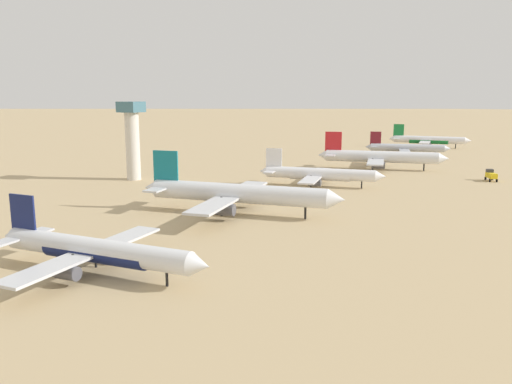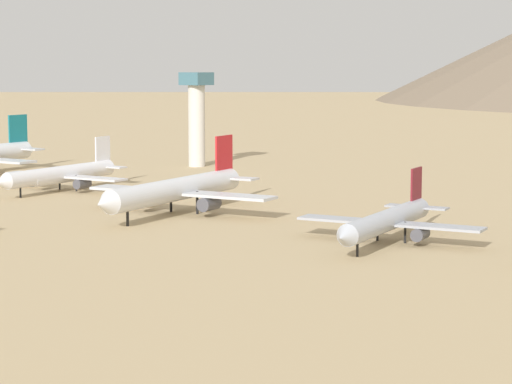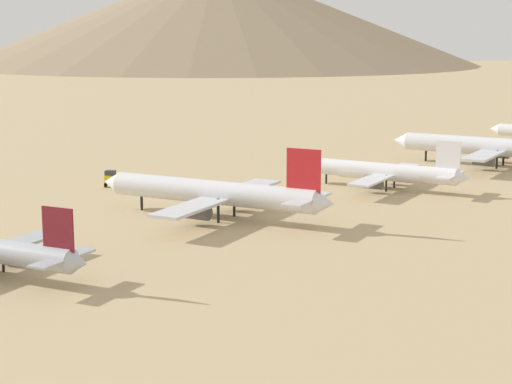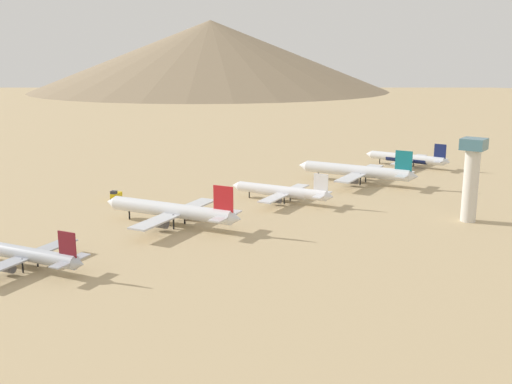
{
  "view_description": "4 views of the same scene",
  "coord_description": "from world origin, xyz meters",
  "views": [
    {
      "loc": [
        40.66,
        -182.76,
        29.68
      ],
      "look_at": [
        -11.25,
        -64.08,
        4.81
      ],
      "focal_mm": 36.19,
      "sensor_mm": 36.0,
      "label": 1
    },
    {
      "loc": [
        157.87,
        161.37,
        30.44
      ],
      "look_at": [
        -2.68,
        36.63,
        4.89
      ],
      "focal_mm": 73.99,
      "sensor_mm": 36.0,
      "label": 2
    },
    {
      "loc": [
        -96.31,
        145.8,
        35.34
      ],
      "look_at": [
        -0.22,
        15.36,
        4.54
      ],
      "focal_mm": 59.91,
      "sensor_mm": 36.0,
      "label": 3
    },
    {
      "loc": [
        -121.94,
        154.23,
        52.17
      ],
      "look_at": [
        -2.76,
        -12.83,
        5.24
      ],
      "focal_mm": 41.93,
      "sensor_mm": 36.0,
      "label": 4
    }
  ],
  "objects": [
    {
      "name": "desert_hill_0",
      "position": [
        474.98,
        -563.92,
        52.22
      ],
      "size": [
        537.86,
        537.86,
        104.45
      ],
      "primitive_type": "cone",
      "color": "#8C775B",
      "rests_on": "ground"
    },
    {
      "name": "parked_jet_2",
      "position": [
        -6.65,
        -23.74,
        3.95
      ],
      "size": [
        41.16,
        33.57,
        11.87
      ],
      "color": "white",
      "rests_on": "ground"
    },
    {
      "name": "parked_jet_3",
      "position": [
        4.3,
        22.33,
        4.89
      ],
      "size": [
        50.23,
        41.07,
        14.52
      ],
      "color": "silver",
      "rests_on": "ground"
    },
    {
      "name": "parked_jet_1",
      "position": [
        -14.31,
        -69.62,
        5.12
      ],
      "size": [
        52.77,
        42.98,
        15.21
      ],
      "color": "silver",
      "rests_on": "ground"
    },
    {
      "name": "service_truck",
      "position": [
        44.63,
        9.8,
        2.08
      ],
      "size": [
        4.24,
        5.68,
        3.9
      ],
      "color": "yellow",
      "rests_on": "ground"
    },
    {
      "name": "ground_plane",
      "position": [
        0.0,
        0.0,
        0.0
      ],
      "size": [
        1800.0,
        1800.0,
        0.0
      ],
      "primitive_type": "plane",
      "color": "tan"
    }
  ]
}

